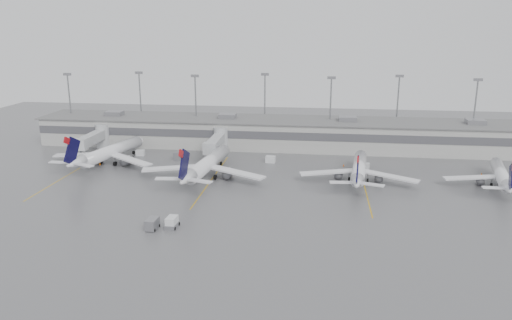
# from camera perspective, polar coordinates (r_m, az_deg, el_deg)

# --- Properties ---
(ground) EXTENTS (260.00, 260.00, 0.00)m
(ground) POSITION_cam_1_polar(r_m,az_deg,el_deg) (92.19, 2.46, -7.07)
(ground) COLOR #515154
(ground) RESTS_ON ground
(terminal) EXTENTS (152.00, 17.00, 9.45)m
(terminal) POSITION_cam_1_polar(r_m,az_deg,el_deg) (146.42, 4.48, 3.07)
(terminal) COLOR #9D9D99
(terminal) RESTS_ON ground
(light_masts) EXTENTS (142.40, 8.00, 20.60)m
(light_masts) POSITION_cam_1_polar(r_m,az_deg,el_deg) (150.65, 4.66, 6.46)
(light_masts) COLOR gray
(light_masts) RESTS_ON ground
(jet_bridge_left) EXTENTS (4.00, 17.20, 7.00)m
(jet_bridge_left) POSITION_cam_1_polar(r_m,az_deg,el_deg) (148.23, -17.77, 2.41)
(jet_bridge_left) COLOR #9C9FA1
(jet_bridge_left) RESTS_ON ground
(jet_bridge_right) EXTENTS (4.00, 17.20, 7.00)m
(jet_bridge_right) POSITION_cam_1_polar(r_m,az_deg,el_deg) (137.16, -4.39, 2.11)
(jet_bridge_right) COLOR #9C9FA1
(jet_bridge_right) RESTS_ON ground
(stand_markings) EXTENTS (105.25, 40.00, 0.01)m
(stand_markings) POSITION_cam_1_polar(r_m,az_deg,el_deg) (114.68, 3.52, -2.53)
(stand_markings) COLOR #D29D0C
(stand_markings) RESTS_ON ground
(jet_far_left) EXTENTS (28.25, 32.01, 10.50)m
(jet_far_left) POSITION_cam_1_polar(r_m,az_deg,el_deg) (133.28, -16.53, 0.85)
(jet_far_left) COLOR silver
(jet_far_left) RESTS_ON ground
(jet_mid_left) EXTENTS (29.69, 33.43, 10.82)m
(jet_mid_left) POSITION_cam_1_polar(r_m,az_deg,el_deg) (116.86, -5.72, -0.52)
(jet_mid_left) COLOR silver
(jet_mid_left) RESTS_ON ground
(jet_mid_right) EXTENTS (26.71, 30.07, 9.74)m
(jet_mid_right) POSITION_cam_1_polar(r_m,az_deg,el_deg) (116.30, 11.68, -1.02)
(jet_mid_right) COLOR silver
(jet_mid_right) RESTS_ON ground
(jet_far_right) EXTENTS (24.10, 27.28, 8.92)m
(jet_far_right) POSITION_cam_1_polar(r_m,az_deg,el_deg) (122.64, 26.28, -1.59)
(jet_far_right) COLOR silver
(jet_far_right) RESTS_ON ground
(baggage_tug) EXTENTS (2.19, 3.22, 2.00)m
(baggage_tug) POSITION_cam_1_polar(r_m,az_deg,el_deg) (90.64, -9.59, -7.15)
(baggage_tug) COLOR silver
(baggage_tug) RESTS_ON ground
(baggage_cart) EXTENTS (1.94, 3.17, 1.97)m
(baggage_cart) POSITION_cam_1_polar(r_m,az_deg,el_deg) (90.45, -11.77, -7.14)
(baggage_cart) COLOR slate
(baggage_cart) RESTS_ON ground
(gse_uld_a) EXTENTS (2.31, 1.58, 1.60)m
(gse_uld_a) POSITION_cam_1_polar(r_m,az_deg,el_deg) (140.71, -13.08, 0.80)
(gse_uld_a) COLOR silver
(gse_uld_a) RESTS_ON ground
(gse_uld_b) EXTENTS (2.62, 1.90, 1.74)m
(gse_uld_b) POSITION_cam_1_polar(r_m,az_deg,el_deg) (130.32, 1.67, 0.08)
(gse_uld_b) COLOR silver
(gse_uld_b) RESTS_ON ground
(gse_uld_c) EXTENTS (2.45, 1.70, 1.68)m
(gse_uld_c) POSITION_cam_1_polar(r_m,az_deg,el_deg) (126.79, 12.30, -0.72)
(gse_uld_c) COLOR silver
(gse_uld_c) RESTS_ON ground
(gse_loader) EXTENTS (2.27, 3.46, 2.10)m
(gse_loader) POSITION_cam_1_polar(r_m,az_deg,el_deg) (134.80, -8.78, 0.50)
(gse_loader) COLOR slate
(gse_loader) RESTS_ON ground
(cone_a) EXTENTS (0.49, 0.49, 0.78)m
(cone_a) POSITION_cam_1_polar(r_m,az_deg,el_deg) (134.36, -17.41, -0.37)
(cone_a) COLOR #F96305
(cone_a) RESTS_ON ground
(cone_b) EXTENTS (0.45, 0.45, 0.72)m
(cone_b) POSITION_cam_1_polar(r_m,az_deg,el_deg) (121.07, -2.67, -1.37)
(cone_b) COLOR #F96305
(cone_b) RESTS_ON ground
(cone_c) EXTENTS (0.39, 0.39, 0.62)m
(cone_c) POSITION_cam_1_polar(r_m,az_deg,el_deg) (128.92, 9.99, -0.58)
(cone_c) COLOR #F96305
(cone_c) RESTS_ON ground
(cone_d) EXTENTS (0.44, 0.44, 0.71)m
(cone_d) POSITION_cam_1_polar(r_m,az_deg,el_deg) (130.94, 24.37, -1.47)
(cone_d) COLOR #F96305
(cone_d) RESTS_ON ground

